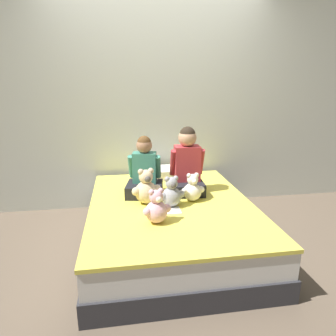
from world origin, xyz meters
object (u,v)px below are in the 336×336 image
Objects in this scene: teddy_bear_held_by_left_child at (146,189)px; pillow_at_headboard at (160,173)px; child_on_left at (144,173)px; teddy_bear_between_children at (172,194)px; sign_card at (168,211)px; teddy_bear_held_by_right_child at (193,189)px; teddy_bear_at_foot_of_bed at (156,208)px; child_on_right at (187,164)px; bed at (171,223)px.

pillow_at_headboard is (0.22, 0.74, -0.08)m from teddy_bear_held_by_left_child.
child_on_left is 2.07× the size of teddy_bear_between_children.
teddy_bear_held_by_right_child is at bearing 37.50° from sign_card.
teddy_bear_held_by_right_child is 0.96× the size of teddy_bear_at_foot_of_bed.
child_on_right is 1.17× the size of pillow_at_headboard.
teddy_bear_between_children reaches higher than teddy_bear_held_by_right_child.
teddy_bear_between_children is 1.00× the size of teddy_bear_at_foot_of_bed.
teddy_bear_held_by_left_child is 0.77m from pillow_at_headboard.
child_on_left is at bearing 77.27° from teddy_bear_at_foot_of_bed.
teddy_bear_between_children is 0.50× the size of pillow_at_headboard.
teddy_bear_held_by_left_child is at bearing 129.29° from sign_card.
sign_card is (-0.26, -0.44, -0.28)m from child_on_right.
bed is 0.54m from teddy_bear_at_foot_of_bed.
child_on_left is at bearing 78.37° from teddy_bear_held_by_left_child.
bed is 9.04× the size of sign_card.
child_on_right reaches higher than teddy_bear_at_foot_of_bed.
teddy_bear_between_children is at bearing -120.43° from child_on_right.
child_on_right is at bearing 59.41° from sign_card.
teddy_bear_held_by_left_child is (-0.00, -0.22, -0.09)m from child_on_left.
child_on_left is at bearing 113.07° from teddy_bear_between_children.
teddy_bear_at_foot_of_bed is (0.04, -0.63, -0.11)m from child_on_left.
child_on_left reaches higher than teddy_bear_between_children.
bed is 6.81× the size of teddy_bear_at_foot_of_bed.
child_on_right is 3.13× the size of sign_card.
sign_card is at bearing -123.57° from teddy_bear_between_children.
sign_card is at bearing -106.41° from bed.
teddy_bear_held_by_right_child is 1.27× the size of sign_card.
teddy_bear_held_by_right_child is (0.20, 0.02, 0.33)m from bed.
child_on_left is 2.08× the size of teddy_bear_at_foot_of_bed.
teddy_bear_at_foot_of_bed is at bearing -94.35° from teddy_bear_held_by_left_child.
child_on_left is at bearing 110.91° from sign_card.
child_on_right reaches higher than teddy_bear_between_children.
child_on_right is at bearing 51.24° from bed.
teddy_bear_held_by_left_child is at bearing 173.86° from bed.
child_on_right is 2.35× the size of teddy_bear_between_children.
teddy_bear_held_by_left_child reaches higher than bed.
teddy_bear_between_children is at bearing 44.05° from teddy_bear_at_foot_of_bed.
child_on_left is 0.58m from pillow_at_headboard.
sign_card is at bearing 41.67° from teddy_bear_at_foot_of_bed.
pillow_at_headboard is at bearing 86.74° from sign_card.
sign_card reaches higher than bed.
child_on_right is at bearing 17.97° from teddy_bear_held_by_left_child.
child_on_left reaches higher than teddy_bear_held_by_right_child.
pillow_at_headboard reaches higher than bed.
child_on_right reaches higher than sign_card.
bed is at bearing -126.96° from child_on_right.
teddy_bear_held_by_right_child is at bearing -11.57° from teddy_bear_held_by_left_child.
bed is at bearing 73.59° from sign_card.
teddy_bear_between_children is at bearing -90.62° from pillow_at_headboard.
teddy_bear_between_children is (0.21, -0.11, -0.02)m from teddy_bear_held_by_left_child.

